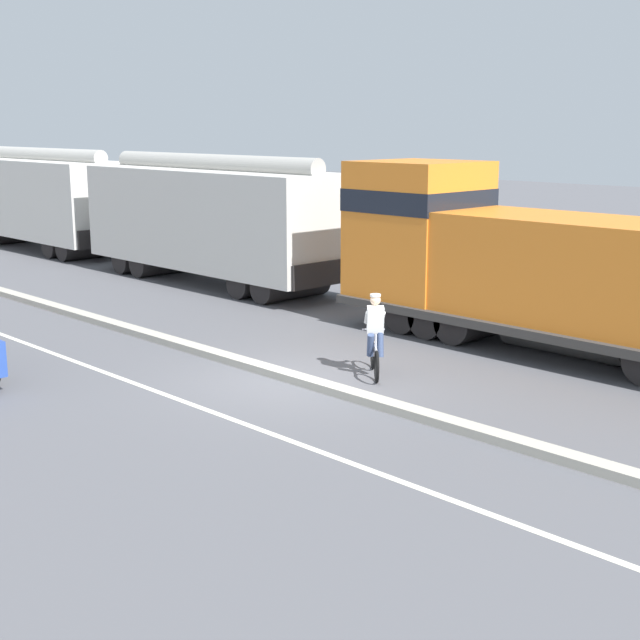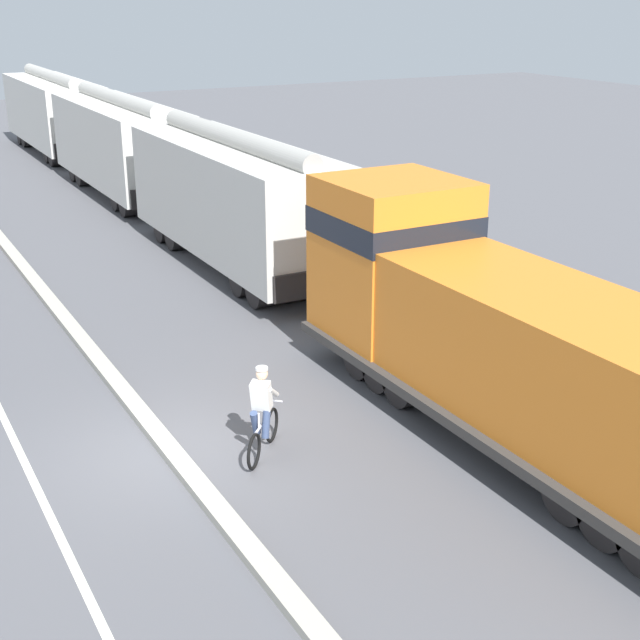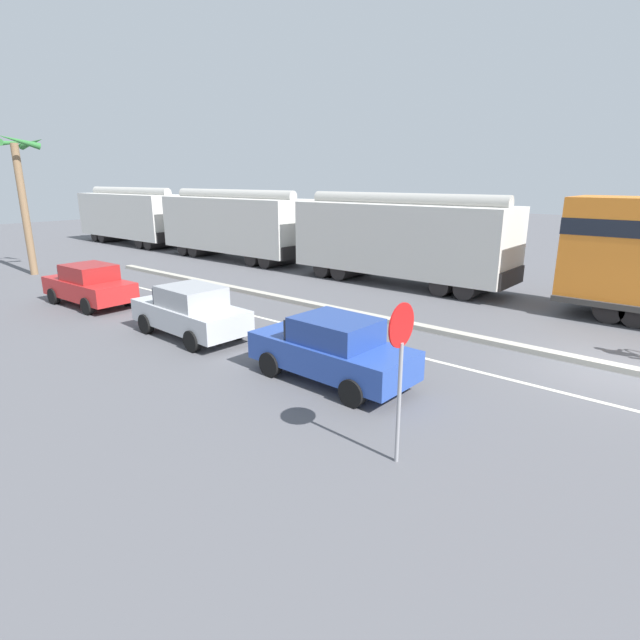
# 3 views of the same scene
# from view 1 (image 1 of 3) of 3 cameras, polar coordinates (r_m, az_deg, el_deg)

# --- Properties ---
(ground_plane) EXTENTS (120.00, 120.00, 0.00)m
(ground_plane) POSITION_cam_1_polar(r_m,az_deg,el_deg) (18.13, -1.82, -3.91)
(ground_plane) COLOR #56565B
(median_curb) EXTENTS (0.36, 36.00, 0.16)m
(median_curb) POSITION_cam_1_polar(r_m,az_deg,el_deg) (22.77, -12.07, -0.60)
(median_curb) COLOR #B2AD9E
(median_curb) RESTS_ON ground
(lane_stripe) EXTENTS (0.14, 36.00, 0.01)m
(lane_stripe) POSITION_cam_1_polar(r_m,az_deg,el_deg) (21.65, -17.43, -1.77)
(lane_stripe) COLOR silver
(lane_stripe) RESTS_ON ground
(locomotive) EXTENTS (3.10, 11.61, 4.20)m
(locomotive) POSITION_cam_1_polar(r_m,az_deg,el_deg) (20.95, 13.80, 2.99)
(locomotive) COLOR orange
(locomotive) RESTS_ON ground
(hopper_car_lead) EXTENTS (2.90, 10.60, 4.18)m
(hopper_car_lead) POSITION_cam_1_polar(r_m,az_deg,el_deg) (29.15, -6.92, 6.36)
(hopper_car_lead) COLOR beige
(hopper_car_lead) RESTS_ON ground
(hopper_car_middle) EXTENTS (2.90, 10.60, 4.18)m
(hopper_car_middle) POSITION_cam_1_polar(r_m,az_deg,el_deg) (38.98, -17.44, 7.39)
(hopper_car_middle) COLOR silver
(hopper_car_middle) RESTS_ON ground
(cyclist) EXTENTS (1.22, 1.29, 1.71)m
(cyclist) POSITION_cam_1_polar(r_m,az_deg,el_deg) (18.31, 3.54, -1.12)
(cyclist) COLOR black
(cyclist) RESTS_ON ground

